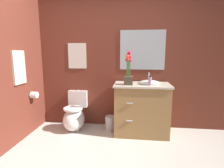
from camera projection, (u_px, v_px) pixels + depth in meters
wall_back at (122, 61)px, 3.27m from camera, size 4.26×0.05×2.50m
toilet at (75, 116)px, 3.25m from camera, size 0.38×0.59×0.69m
vanity_cabinet at (142, 108)px, 3.05m from camera, size 0.94×0.56×1.06m
flower_vase at (128, 73)px, 2.87m from camera, size 0.14×0.14×0.55m
soap_bottle at (150, 81)px, 2.83m from camera, size 0.05×0.05×0.16m
trash_bin at (110, 123)px, 3.21m from camera, size 0.18×0.18×0.27m
wall_poster at (77, 56)px, 3.32m from camera, size 0.35×0.01×0.47m
wall_mirror at (142, 50)px, 3.16m from camera, size 0.80×0.01×0.70m
hanging_towel at (19, 67)px, 2.72m from camera, size 0.03×0.28×0.52m
toilet_paper_roll at (34, 95)px, 3.06m from camera, size 0.11×0.11×0.11m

